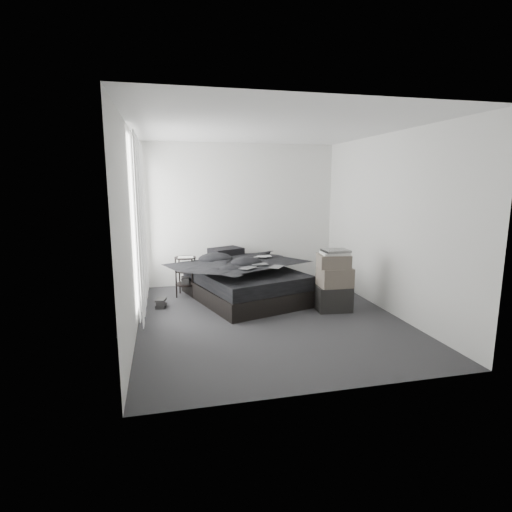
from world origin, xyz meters
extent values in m
cube|color=#313033|center=(0.00, 0.00, 0.00)|extent=(3.60, 4.20, 0.01)
cube|color=white|center=(0.00, 0.00, 2.60)|extent=(3.60, 4.20, 0.01)
cube|color=silver|center=(0.00, 2.10, 1.30)|extent=(3.60, 0.01, 2.60)
cube|color=silver|center=(0.00, -2.10, 1.30)|extent=(3.60, 0.01, 2.60)
cube|color=silver|center=(-1.80, 0.00, 1.30)|extent=(0.01, 4.20, 2.60)
cube|color=silver|center=(1.80, 0.00, 1.30)|extent=(0.01, 4.20, 2.60)
cube|color=white|center=(-1.78, 0.90, 1.35)|extent=(0.02, 2.00, 2.30)
cube|color=white|center=(-1.73, 0.90, 1.28)|extent=(0.06, 2.12, 2.48)
cube|color=black|center=(-0.13, 1.02, 0.13)|extent=(2.02, 2.33, 0.27)
cube|color=black|center=(-0.13, 1.02, 0.37)|extent=(1.94, 2.26, 0.21)
imported|color=black|center=(-0.12, 0.97, 0.60)|extent=(1.89, 2.05, 0.23)
cube|color=black|center=(-0.40, 1.74, 0.55)|extent=(0.69, 0.56, 0.13)
cube|color=black|center=(-0.33, 1.74, 0.68)|extent=(0.66, 0.57, 0.12)
imported|color=silver|center=(0.20, 1.17, 0.72)|extent=(0.32, 0.21, 0.02)
cube|color=black|center=(-0.21, 0.44, 0.71)|extent=(0.30, 0.28, 0.01)
cube|color=black|center=(0.03, 0.67, 0.72)|extent=(0.26, 0.18, 0.01)
cube|color=black|center=(0.23, 0.43, 0.73)|extent=(0.28, 0.30, 0.01)
cylinder|color=black|center=(-1.08, 1.41, 0.33)|extent=(0.43, 0.43, 0.66)
cube|color=white|center=(-1.07, 1.40, 0.66)|extent=(0.27, 0.21, 0.01)
cube|color=black|center=(-1.50, 0.83, 0.07)|extent=(0.16, 0.22, 0.14)
cube|color=black|center=(1.03, 0.13, 0.19)|extent=(0.54, 0.44, 0.37)
cube|color=#61574D|center=(1.04, 0.11, 0.51)|extent=(0.48, 0.39, 0.28)
cube|color=#61574D|center=(1.02, 0.13, 0.75)|extent=(0.50, 0.42, 0.20)
cube|color=silver|center=(1.03, 0.13, 0.87)|extent=(0.41, 0.34, 0.04)
cube|color=silver|center=(1.04, 0.11, 0.91)|extent=(0.37, 0.30, 0.03)
camera|label=1|loc=(-1.41, -5.24, 1.90)|focal=28.00mm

